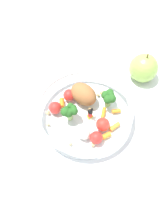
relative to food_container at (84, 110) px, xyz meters
name	(u,v)px	position (x,y,z in m)	size (l,w,h in m)	color
ground_plane	(91,117)	(0.01, -0.01, -0.03)	(2.40, 2.40, 0.00)	white
food_container	(84,110)	(0.00, 0.00, 0.00)	(0.24, 0.24, 0.06)	white
loose_apple	(143,68)	(0.20, 0.00, 0.01)	(0.08, 0.08, 0.09)	#8CB74C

